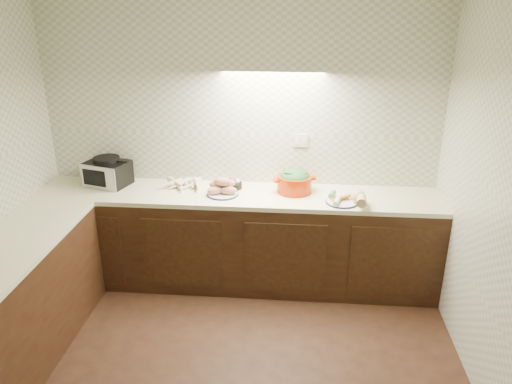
# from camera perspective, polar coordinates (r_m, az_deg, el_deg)

# --- Properties ---
(room) EXTENTS (3.60, 3.60, 2.60)m
(room) POSITION_cam_1_polar(r_m,az_deg,el_deg) (2.81, -6.15, 2.13)
(room) COLOR black
(room) RESTS_ON ground
(counter) EXTENTS (3.60, 3.60, 0.90)m
(counter) POSITION_cam_1_polar(r_m,az_deg,el_deg) (4.09, -13.22, -10.03)
(counter) COLOR black
(counter) RESTS_ON ground
(toaster_oven) EXTENTS (0.44, 0.38, 0.27)m
(toaster_oven) POSITION_cam_1_polar(r_m,az_deg,el_deg) (4.80, -16.62, 2.19)
(toaster_oven) COLOR black
(toaster_oven) RESTS_ON counter
(parsnip_pile) EXTENTS (0.44, 0.42, 0.09)m
(parsnip_pile) POSITION_cam_1_polar(r_m,az_deg,el_deg) (4.55, -8.57, 0.59)
(parsnip_pile) COLOR beige
(parsnip_pile) RESTS_ON counter
(sweet_potato_plate) EXTENTS (0.28, 0.28, 0.16)m
(sweet_potato_plate) POSITION_cam_1_polar(r_m,az_deg,el_deg) (4.41, -3.86, 0.43)
(sweet_potato_plate) COLOR #10173E
(sweet_potato_plate) RESTS_ON counter
(onion_bowl) EXTENTS (0.15, 0.15, 0.11)m
(onion_bowl) POSITION_cam_1_polar(r_m,az_deg,el_deg) (4.55, -2.56, 0.93)
(onion_bowl) COLOR black
(onion_bowl) RESTS_ON counter
(dutch_oven) EXTENTS (0.39, 0.39, 0.22)m
(dutch_oven) POSITION_cam_1_polar(r_m,az_deg,el_deg) (4.46, 4.41, 1.28)
(dutch_oven) COLOR #B42501
(dutch_oven) RESTS_ON counter
(veg_plate) EXTENTS (0.36, 0.30, 0.13)m
(veg_plate) POSITION_cam_1_polar(r_m,az_deg,el_deg) (4.30, 10.63, -0.69)
(veg_plate) COLOR #10173E
(veg_plate) RESTS_ON counter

